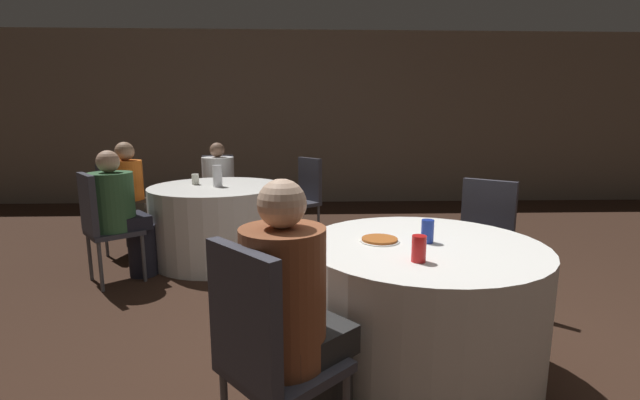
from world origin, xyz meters
TOP-DOWN VIEW (x-y plane):
  - ground_plane at (0.00, 0.00)m, footprint 16.00×16.00m
  - wall_back at (0.00, 5.13)m, footprint 16.00×0.06m
  - table_near at (-0.04, 0.05)m, footprint 1.26×1.26m
  - table_far at (-1.52, 2.11)m, footprint 1.32×1.32m
  - chair_near_southwest at (-0.82, -0.65)m, footprint 0.56×0.56m
  - chair_near_northeast at (0.63, 0.85)m, footprint 0.56×0.56m
  - chair_far_northeast at (-0.67, 2.77)m, footprint 0.56×0.56m
  - chair_far_north at (-1.72, 3.17)m, footprint 0.47×0.47m
  - chair_far_southwest at (-2.36, 1.43)m, footprint 0.56×0.56m
  - chair_far_west at (-2.58, 2.33)m, footprint 0.48×0.47m
  - person_floral_shirt at (-0.69, -0.54)m, footprint 0.46×0.45m
  - person_orange_shirt at (-2.41, 2.30)m, footprint 0.49×0.36m
  - person_green_jacket at (-2.23, 1.53)m, footprint 0.50×0.49m
  - person_white_shirt at (-1.69, 3.01)m, footprint 0.42×0.53m
  - pizza_plate_near at (-0.26, 0.09)m, footprint 0.21×0.21m
  - soda_can_blue at (-0.02, 0.06)m, footprint 0.07×0.07m
  - soda_can_red at (-0.14, -0.25)m, footprint 0.07×0.07m
  - bottle_far at (-1.51, 2.06)m, footprint 0.09×0.09m
  - cup_far at (-1.76, 2.20)m, footprint 0.07×0.07m

SIDE VIEW (x-z plane):
  - ground_plane at x=0.00m, z-range 0.00..0.00m
  - table_near at x=-0.04m, z-range 0.00..0.74m
  - table_far at x=-1.52m, z-range 0.00..0.74m
  - chair_near_southwest at x=-0.82m, z-range 0.09..1.03m
  - chair_near_northeast at x=0.63m, z-range 0.09..1.03m
  - chair_far_northeast at x=-0.67m, z-range 0.09..1.03m
  - chair_far_north at x=-1.72m, z-range 0.09..1.03m
  - chair_far_southwest at x=-2.36m, z-range 0.09..1.03m
  - chair_far_west at x=-2.58m, z-range 0.09..1.03m
  - person_orange_shirt at x=-2.41m, z-range 0.00..1.16m
  - person_white_shirt at x=-1.69m, z-range 0.03..1.14m
  - person_green_jacket at x=-2.23m, z-range 0.02..1.15m
  - person_floral_shirt at x=-0.69m, z-range 0.00..1.17m
  - pizza_plate_near at x=-0.26m, z-range 0.74..0.75m
  - cup_far at x=-1.76m, z-range 0.74..0.84m
  - soda_can_blue at x=-0.02m, z-range 0.74..0.86m
  - soda_can_red at x=-0.14m, z-range 0.74..0.86m
  - bottle_far at x=-1.51m, z-range 0.74..0.95m
  - wall_back at x=0.00m, z-range 0.00..2.80m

